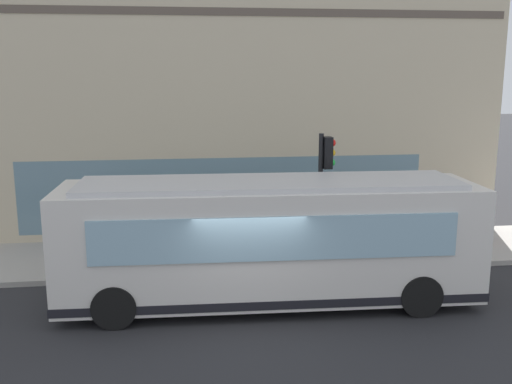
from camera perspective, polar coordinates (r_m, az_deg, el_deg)
ground at (r=14.12m, az=-0.87°, el=-11.84°), size 120.00×120.00×0.00m
sidewalk_curb at (r=18.26m, az=-2.48°, el=-6.05°), size 3.74×40.00×0.15m
building_corner at (r=22.88m, az=-3.86°, el=14.46°), size 7.27×19.10×13.51m
city_bus_nearside at (r=14.34m, az=1.27°, el=-4.84°), size 2.87×10.12×3.07m
traffic_light_near_corner at (r=16.86m, az=6.67°, el=1.81°), size 0.32×0.49×3.75m
fire_hydrant at (r=17.65m, az=0.39°, el=-5.18°), size 0.35×0.35×0.74m
pedestrian_by_light_pole at (r=20.35m, az=21.18°, el=-1.76°), size 0.32×0.32×1.77m
pedestrian_near_hydrant at (r=18.49m, az=10.94°, el=-2.54°), size 0.32×0.32×1.74m
pedestrian_near_building_entrance at (r=18.38m, az=-1.53°, el=-2.68°), size 0.32×0.32×1.61m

